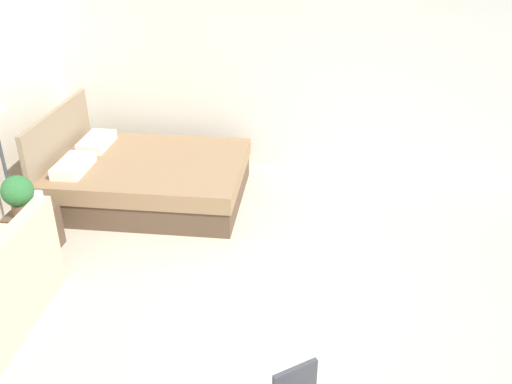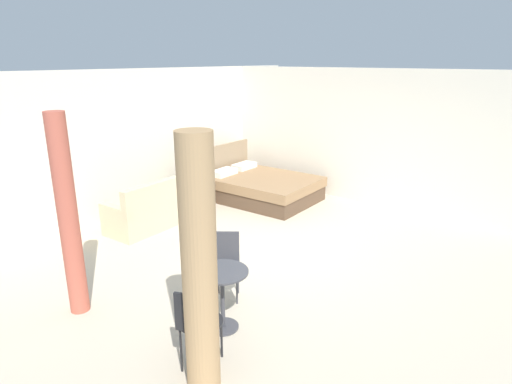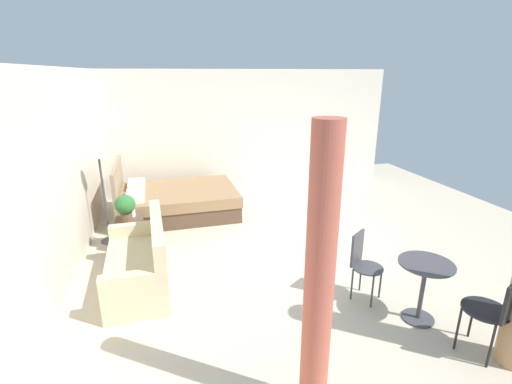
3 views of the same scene
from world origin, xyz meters
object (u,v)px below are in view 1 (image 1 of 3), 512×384
object	(u,v)px
bed	(146,178)
nightstand	(34,232)
vase	(38,199)
potted_plant	(18,194)

from	to	relation	value
bed	nightstand	distance (m)	1.51
nightstand	bed	bearing A→B (deg)	-30.96
bed	nightstand	size ratio (longest dim) A/B	4.78
vase	potted_plant	bearing A→B (deg)	165.42
nightstand	vase	bearing A→B (deg)	-18.39
bed	vase	bearing A→B (deg)	147.90
nightstand	vase	size ratio (longest dim) A/B	3.00
nightstand	potted_plant	distance (m)	0.51
potted_plant	vase	world-z (taller)	potted_plant
bed	vase	size ratio (longest dim) A/B	14.31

